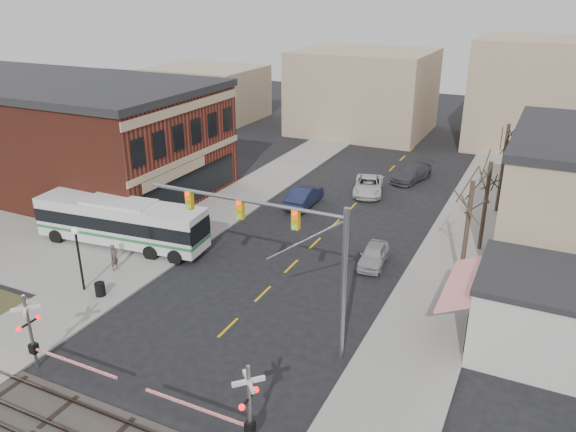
% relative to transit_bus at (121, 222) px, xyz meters
% --- Properties ---
extents(ground, '(160.00, 160.00, 0.00)m').
position_rel_transit_bus_xyz_m(ground, '(12.19, -7.76, -1.83)').
color(ground, black).
rests_on(ground, ground).
extents(sidewalk_west, '(5.00, 60.00, 0.12)m').
position_rel_transit_bus_xyz_m(sidewalk_west, '(2.69, 12.24, -1.77)').
color(sidewalk_west, gray).
rests_on(sidewalk_west, ground).
extents(sidewalk_east, '(5.00, 60.00, 0.12)m').
position_rel_transit_bus_xyz_m(sidewalk_east, '(21.69, 12.24, -1.77)').
color(sidewalk_east, gray).
rests_on(sidewalk_east, ground).
extents(brick_building, '(30.40, 15.40, 9.60)m').
position_rel_transit_bus_xyz_m(brick_building, '(-14.80, 8.24, 2.98)').
color(brick_building, maroon).
rests_on(brick_building, ground).
extents(awning_shop, '(9.74, 6.20, 4.30)m').
position_rel_transit_bus_xyz_m(awning_shop, '(28.16, -0.76, 0.33)').
color(awning_shop, beige).
rests_on(awning_shop, ground).
extents(tree_east_a, '(0.28, 0.28, 6.75)m').
position_rel_transit_bus_xyz_m(tree_east_a, '(22.69, 4.24, 1.66)').
color(tree_east_a, '#382B21').
rests_on(tree_east_a, sidewalk_east).
extents(tree_east_b, '(0.28, 0.28, 6.30)m').
position_rel_transit_bus_xyz_m(tree_east_b, '(22.99, 10.24, 1.44)').
color(tree_east_b, '#382B21').
rests_on(tree_east_b, sidewalk_east).
extents(tree_east_c, '(0.28, 0.28, 7.20)m').
position_rel_transit_bus_xyz_m(tree_east_c, '(23.19, 18.24, 1.89)').
color(tree_east_c, '#382B21').
rests_on(tree_east_c, sidewalk_east).
extents(transit_bus, '(12.81, 3.99, 3.25)m').
position_rel_transit_bus_xyz_m(transit_bus, '(0.00, 0.00, 0.00)').
color(transit_bus, silver).
rests_on(transit_bus, ground).
extents(traffic_signal_mast, '(10.88, 0.30, 8.00)m').
position_rel_transit_bus_xyz_m(traffic_signal_mast, '(15.66, -5.58, 3.95)').
color(traffic_signal_mast, gray).
rests_on(traffic_signal_mast, ground).
extents(rr_crossing_west, '(5.60, 1.36, 4.00)m').
position_rel_transit_bus_xyz_m(rr_crossing_west, '(6.05, -12.68, 0.14)').
color(rr_crossing_west, gray).
rests_on(rr_crossing_west, ground).
extents(rr_crossing_east, '(5.60, 1.36, 4.00)m').
position_rel_transit_bus_xyz_m(rr_crossing_east, '(17.05, -12.73, 0.14)').
color(rr_crossing_east, gray).
rests_on(rr_crossing_east, ground).
extents(street_lamp, '(0.44, 0.44, 4.11)m').
position_rel_transit_bus_xyz_m(street_lamp, '(2.27, -6.15, 1.24)').
color(street_lamp, black).
rests_on(street_lamp, sidewalk_west).
extents(trash_bin, '(0.60, 0.60, 0.83)m').
position_rel_transit_bus_xyz_m(trash_bin, '(3.67, -6.24, -1.30)').
color(trash_bin, black).
rests_on(trash_bin, sidewalk_west).
extents(car_a, '(1.98, 4.12, 1.36)m').
position_rel_transit_bus_xyz_m(car_a, '(16.96, 4.87, -1.15)').
color(car_a, '#98989C').
rests_on(car_a, ground).
extents(car_b, '(1.95, 5.08, 1.65)m').
position_rel_transit_bus_xyz_m(car_b, '(8.37, 12.80, -1.01)').
color(car_b, '#171C39').
rests_on(car_b, ground).
extents(car_c, '(3.68, 5.73, 1.47)m').
position_rel_transit_bus_xyz_m(car_c, '(12.31, 18.00, -1.10)').
color(car_c, silver).
rests_on(car_c, ground).
extents(car_d, '(3.48, 5.62, 1.52)m').
position_rel_transit_bus_xyz_m(car_d, '(14.88, 23.20, -1.07)').
color(car_d, '#3A393E').
rests_on(car_d, ground).
extents(pedestrian_near, '(0.43, 0.65, 1.76)m').
position_rel_transit_bus_xyz_m(pedestrian_near, '(2.20, -3.31, -0.83)').
color(pedestrian_near, '#504340').
rests_on(pedestrian_near, sidewalk_west).
extents(pedestrian_far, '(1.04, 0.93, 1.77)m').
position_rel_transit_bus_xyz_m(pedestrian_far, '(1.11, -0.31, -0.83)').
color(pedestrian_far, '#2D2F4F').
rests_on(pedestrian_far, sidewalk_west).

